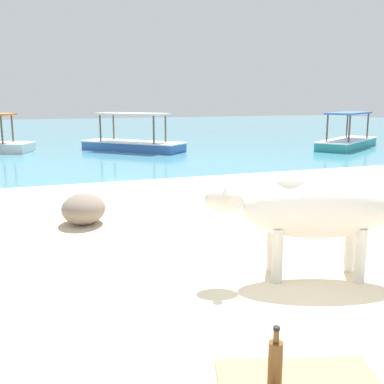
{
  "coord_description": "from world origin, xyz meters",
  "views": [
    {
      "loc": [
        -1.93,
        -2.82,
        1.8
      ],
      "look_at": [
        0.23,
        3.0,
        0.55
      ],
      "focal_mm": 43.6,
      "sensor_mm": 36.0,
      "label": 1
    }
  ],
  "objects": [
    {
      "name": "sand_beach",
      "position": [
        0.0,
        0.0,
        0.02
      ],
      "size": [
        18.0,
        14.0,
        0.04
      ],
      "primitive_type": "cube",
      "color": "beige",
      "rests_on": "ground"
    },
    {
      "name": "water_surface",
      "position": [
        0.0,
        22.0,
        0.0
      ],
      "size": [
        60.0,
        36.0,
        0.03
      ],
      "primitive_type": "cube",
      "color": "teal",
      "rests_on": "ground"
    },
    {
      "name": "cow",
      "position": [
        0.71,
        0.93,
        0.73
      ],
      "size": [
        1.86,
        1.01,
        1.04
      ],
      "rotation": [
        0.0,
        0.0,
        2.8
      ],
      "color": "beige",
      "rests_on": "sand_beach"
    },
    {
      "name": "bottle",
      "position": [
        -0.91,
        -1.15,
        0.62
      ],
      "size": [
        0.07,
        0.07,
        0.3
      ],
      "color": "brown",
      "rests_on": "low_bench_table"
    },
    {
      "name": "shore_rock_large",
      "position": [
        -1.14,
        3.78,
        0.26
      ],
      "size": [
        0.79,
        0.91,
        0.43
      ],
      "primitive_type": "ellipsoid",
      "rotation": [
        0.0,
        0.0,
        1.32
      ],
      "color": "gray",
      "rests_on": "sand_beach"
    },
    {
      "name": "boat_teal",
      "position": [
        9.27,
        11.11,
        0.29
      ],
      "size": [
        3.69,
        3.0,
        1.29
      ],
      "rotation": [
        0.0,
        0.0,
        0.59
      ],
      "color": "teal",
      "rests_on": "water_surface"
    },
    {
      "name": "boat_blue",
      "position": [
        1.76,
        12.99,
        0.29
      ],
      "size": [
        3.35,
        3.47,
        1.29
      ],
      "rotation": [
        0.0,
        0.0,
        5.46
      ],
      "color": "#3866B7",
      "rests_on": "water_surface"
    }
  ]
}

